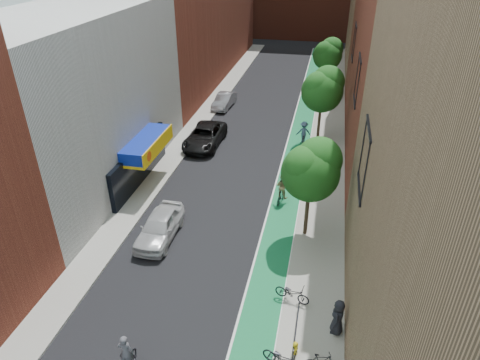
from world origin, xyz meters
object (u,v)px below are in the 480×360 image
Objects in this scene: parked_car_black at (205,136)px; pedestrian at (338,317)px; cyclist_lane_far at (303,135)px; cyclist_lane_mid at (298,167)px; fire_hydrant at (295,348)px; cyclist_lane_near at (282,190)px; parked_car_silver at (224,101)px; parked_car_white at (160,226)px.

pedestrian is (11.60, -18.44, 0.25)m from parked_car_black.
cyclist_lane_far reaches higher than parked_car_black.
cyclist_lane_mid is 0.91× the size of cyclist_lane_far.
cyclist_lane_far is 21.76m from fire_hydrant.
cyclist_lane_near is 1.16× the size of pedestrian.
cyclist_lane_far is at bearing -36.68° from parked_car_silver.
parked_car_silver is at bearing -55.44° from cyclist_lane_mid.
parked_car_black reaches higher than parked_car_white.
fire_hydrant is (1.46, -21.70, -0.50)m from cyclist_lane_far.
parked_car_black is 2.69× the size of cyclist_lane_far.
pedestrian is at bearing -62.17° from parked_car_silver.
parked_car_black is 9.28m from cyclist_lane_mid.
parked_car_white is at bearing 142.64° from fire_hydrant.
pedestrian is at bearing -56.70° from parked_car_black.
fire_hydrant is (-1.73, -1.59, -0.57)m from pedestrian.
cyclist_lane_mid is at bearing -158.43° from pedestrian.
parked_car_black is 22.34m from fire_hydrant.
fire_hydrant is at bearing -62.65° from parked_car_black.
cyclist_lane_near is 0.97× the size of cyclist_lane_far.
pedestrian is 2.75× the size of fire_hydrant.
parked_car_silver is 2.20× the size of cyclist_lane_mid.
cyclist_lane_far is (7.40, 14.93, 0.19)m from parked_car_white.
pedestrian reaches higher than parked_car_white.
cyclist_lane_mid reaches higher than parked_car_white.
cyclist_lane_mid reaches higher than pedestrian.
parked_car_black is at bearing 93.93° from parked_car_white.
pedestrian is (10.60, -5.17, 0.26)m from parked_car_white.
cyclist_lane_near is at bearing 80.14° from cyclist_lane_far.
cyclist_lane_near reaches higher than parked_car_white.
pedestrian is 2.42m from fire_hydrant.
parked_car_white is 22.79m from parked_car_silver.
cyclist_lane_mid is (7.43, 9.40, -0.04)m from parked_car_white.
pedestrian is at bearing 102.71° from cyclist_lane_mid.
parked_car_silver is 2.08× the size of cyclist_lane_near.
fire_hydrant is (8.87, -6.77, -0.31)m from parked_car_white.
parked_car_white is at bearing 58.09° from cyclist_lane_far.
cyclist_lane_mid is (9.03, -13.33, 0.04)m from parked_car_silver.
cyclist_lane_far reaches higher than pedestrian.
parked_car_silver is 6.61× the size of fire_hydrant.
cyclist_lane_far is at bearing 63.25° from parked_car_white.
cyclist_lane_mid is at bearing -51.67° from parked_car_silver.
cyclist_lane_near is at bearing -44.03° from parked_car_black.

